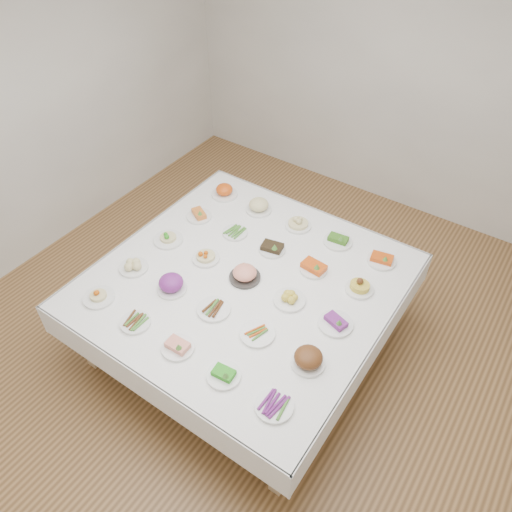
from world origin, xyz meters
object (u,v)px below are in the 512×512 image
Objects in this scene: display_table at (245,286)px; dish_12 at (245,272)px; dish_24 at (382,258)px; dish_0 at (98,294)px.

display_table is 0.14m from dish_12.
dish_24 is at bearing 44.26° from dish_12.
display_table is 9.54× the size of dish_0.
dish_0 is at bearing -134.33° from dish_12.
display_table is at bearing -135.12° from dish_24.
dish_12 is 1.06× the size of dish_24.
dish_24 is (1.53, 1.53, -0.01)m from dish_0.
dish_0 is at bearing -135.04° from dish_24.
dish_12 is at bearing 45.67° from dish_0.
dish_24 reaches higher than display_table.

